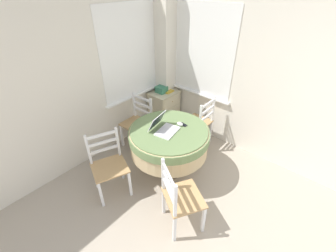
{
  "coord_description": "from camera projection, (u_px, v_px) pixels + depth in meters",
  "views": [
    {
      "loc": [
        -0.86,
        0.5,
        2.5
      ],
      "look_at": [
        1.16,
        2.26,
        0.7
      ],
      "focal_mm": 24.0,
      "sensor_mm": 36.0,
      "label": 1
    }
  ],
  "objects": [
    {
      "name": "corner_room_shell",
      "position": [
        186.0,
        87.0,
        2.94
      ],
      "size": [
        4.5,
        5.14,
        2.55
      ],
      "color": "silver",
      "rests_on": "ground_plane"
    },
    {
      "name": "round_dining_table",
      "position": [
        169.0,
        139.0,
        3.1
      ],
      "size": [
        1.1,
        1.1,
        0.78
      ],
      "color": "#4C3D2D",
      "rests_on": "ground_plane"
    },
    {
      "name": "laptop",
      "position": [
        164.0,
        127.0,
        2.96
      ],
      "size": [
        0.38,
        0.38,
        0.22
      ],
      "color": "white",
      "rests_on": "round_dining_table"
    },
    {
      "name": "computer_mouse",
      "position": [
        180.0,
        124.0,
        3.08
      ],
      "size": [
        0.06,
        0.09,
        0.05
      ],
      "color": "white",
      "rests_on": "round_dining_table"
    },
    {
      "name": "cell_phone",
      "position": [
        183.0,
        124.0,
        3.1
      ],
      "size": [
        0.06,
        0.12,
        0.01
      ],
      "color": "black",
      "rests_on": "round_dining_table"
    },
    {
      "name": "dining_chair_near_back_window",
      "position": [
        138.0,
        123.0,
        3.76
      ],
      "size": [
        0.42,
        0.45,
        0.9
      ],
      "color": "tan",
      "rests_on": "ground_plane"
    },
    {
      "name": "dining_chair_near_right_window",
      "position": [
        199.0,
        123.0,
        3.76
      ],
      "size": [
        0.44,
        0.41,
        0.9
      ],
      "color": "tan",
      "rests_on": "ground_plane"
    },
    {
      "name": "dining_chair_camera_near",
      "position": [
        180.0,
        198.0,
        2.49
      ],
      "size": [
        0.56,
        0.58,
        0.9
      ],
      "color": "tan",
      "rests_on": "ground_plane"
    },
    {
      "name": "dining_chair_left_flank",
      "position": [
        109.0,
        165.0,
        2.92
      ],
      "size": [
        0.55,
        0.53,
        0.9
      ],
      "color": "tan",
      "rests_on": "ground_plane"
    },
    {
      "name": "corner_cabinet",
      "position": [
        164.0,
        109.0,
        4.34
      ],
      "size": [
        0.53,
        0.43,
        0.71
      ],
      "color": "beige",
      "rests_on": "ground_plane"
    },
    {
      "name": "storage_box",
      "position": [
        161.0,
        89.0,
        4.1
      ],
      "size": [
        0.17,
        0.18,
        0.12
      ],
      "color": "#387A5B",
      "rests_on": "corner_cabinet"
    },
    {
      "name": "book_on_cabinet",
      "position": [
        167.0,
        91.0,
        4.16
      ],
      "size": [
        0.18,
        0.2,
        0.02
      ],
      "color": "gold",
      "rests_on": "corner_cabinet"
    }
  ]
}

